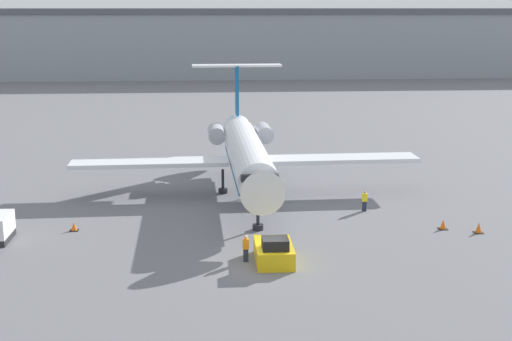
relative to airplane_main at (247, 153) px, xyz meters
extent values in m
plane|color=slate|center=(0.35, -17.41, -3.68)|extent=(600.00, 600.00, 0.00)
cube|color=#8C939E|center=(0.35, 102.59, 3.30)|extent=(180.00, 16.00, 13.95)
cube|color=#4C515B|center=(0.35, 102.59, 10.88)|extent=(180.00, 16.80, 1.20)
cylinder|color=silver|center=(0.02, -0.91, -0.02)|extent=(3.62, 20.11, 3.10)
cone|color=silver|center=(0.32, -12.17, -0.02)|extent=(3.16, 2.56, 3.10)
cube|color=black|center=(0.29, -11.18, 0.52)|extent=(2.65, 0.77, 0.44)
cone|color=silver|center=(-0.28, 10.81, -0.02)|extent=(2.88, 3.48, 2.79)
cube|color=#0C5999|center=(0.02, -0.91, -1.02)|extent=(3.25, 18.10, 0.20)
cube|color=silver|center=(8.19, 0.30, -0.71)|extent=(13.36, 3.20, 0.36)
cube|color=silver|center=(-8.19, -0.12, -0.71)|extent=(13.36, 3.20, 0.36)
cylinder|color=#ADADB7|center=(2.07, 7.56, 0.37)|extent=(1.67, 3.54, 1.58)
cylinder|color=#ADADB7|center=(-2.45, 7.44, 0.37)|extent=(1.67, 3.54, 1.58)
cube|color=#0C5999|center=(-0.30, 11.49, 3.98)|extent=(0.30, 2.21, 4.90)
cube|color=silver|center=(-0.30, 11.49, 6.43)|extent=(8.87, 2.03, 0.20)
cylinder|color=black|center=(0.26, -9.93, -2.62)|extent=(0.24, 0.24, 2.11)
cylinder|color=black|center=(0.26, -9.93, -3.48)|extent=(0.80, 0.80, 0.40)
cylinder|color=black|center=(-2.03, 0.64, -2.62)|extent=(0.24, 0.24, 2.11)
cylinder|color=black|center=(-2.03, 0.64, -3.48)|extent=(0.80, 0.80, 0.40)
cylinder|color=black|center=(2.00, 0.74, -2.62)|extent=(0.24, 0.24, 2.11)
cylinder|color=black|center=(2.00, 0.74, -3.48)|extent=(0.80, 0.80, 0.40)
cube|color=yellow|center=(0.80, -16.54, -3.10)|extent=(2.34, 3.93, 1.16)
cube|color=black|center=(0.80, -17.40, -2.17)|extent=(1.64, 1.41, 0.70)
cube|color=black|center=(0.80, -14.65, -3.27)|extent=(2.11, 0.30, 0.69)
cube|color=#232838|center=(-0.98, -16.42, -3.25)|extent=(0.32, 0.20, 0.85)
cube|color=orange|center=(-0.98, -16.42, -2.50)|extent=(0.40, 0.24, 0.67)
sphere|color=tan|center=(-0.98, -16.42, -2.04)|extent=(0.25, 0.25, 0.25)
cube|color=#232838|center=(9.03, -5.69, -3.28)|extent=(0.32, 0.20, 0.79)
cube|color=yellow|center=(9.03, -5.69, -2.57)|extent=(0.40, 0.24, 0.63)
sphere|color=tan|center=(9.03, -5.69, -2.15)|extent=(0.23, 0.23, 0.23)
cube|color=black|center=(-13.07, -9.19, -3.66)|extent=(0.62, 0.62, 0.04)
cone|color=orange|center=(-13.07, -9.19, -3.35)|extent=(0.44, 0.44, 0.58)
cube|color=black|center=(13.76, -10.69, -3.66)|extent=(0.64, 0.64, 0.04)
cone|color=orange|center=(13.76, -10.69, -3.30)|extent=(0.46, 0.46, 0.68)
cube|color=black|center=(16.03, -11.73, -3.66)|extent=(0.64, 0.64, 0.04)
cone|color=orange|center=(16.03, -11.73, -3.28)|extent=(0.46, 0.46, 0.72)
camera|label=1|loc=(-3.32, -59.31, 12.33)|focal=50.00mm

